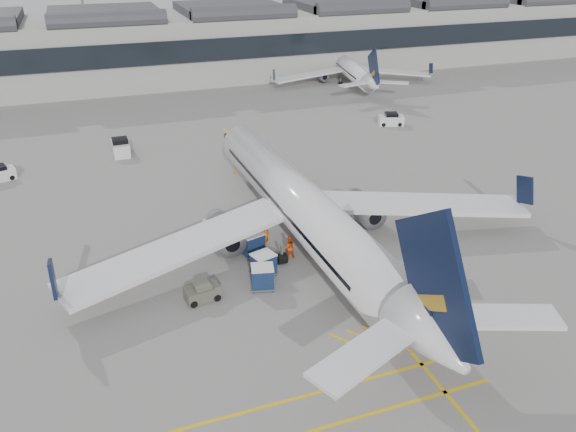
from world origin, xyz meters
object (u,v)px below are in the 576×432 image
object	(u,v)px
airliner_main	(304,209)
ramp_agent_b	(289,247)
belt_loader	(334,236)
pushback_tug	(202,292)
baggage_cart_a	(252,243)
ramp_agent_a	(266,236)

from	to	relation	value
airliner_main	ramp_agent_b	bearing A→B (deg)	-143.61
belt_loader	pushback_tug	world-z (taller)	belt_loader
airliner_main	pushback_tug	bearing A→B (deg)	-155.21
baggage_cart_a	pushback_tug	distance (m)	7.18
ramp_agent_b	pushback_tug	distance (m)	8.59
belt_loader	ramp_agent_b	size ratio (longest dim) A/B	2.27
belt_loader	ramp_agent_b	xyz separation A→B (m)	(-4.53, -1.19, 0.47)
pushback_tug	ramp_agent_a	bearing A→B (deg)	34.22
belt_loader	ramp_agent_b	world-z (taller)	ramp_agent_b
baggage_cart_a	ramp_agent_a	bearing A→B (deg)	14.31
baggage_cart_a	ramp_agent_a	world-z (taller)	baggage_cart_a
airliner_main	ramp_agent_a	bearing A→B (deg)	159.15
airliner_main	belt_loader	xyz separation A→B (m)	(2.67, -0.26, -2.90)
pushback_tug	ramp_agent_b	bearing A→B (deg)	16.30
baggage_cart_a	ramp_agent_b	size ratio (longest dim) A/B	1.14
ramp_agent_b	pushback_tug	xyz separation A→B (m)	(-7.89, -3.37, -0.38)
pushback_tug	airliner_main	bearing A→B (deg)	19.48
baggage_cart_a	ramp_agent_b	distance (m)	3.11
airliner_main	ramp_agent_b	world-z (taller)	airliner_main
ramp_agent_b	pushback_tug	world-z (taller)	ramp_agent_b
ramp_agent_a	airliner_main	bearing A→B (deg)	-65.36
belt_loader	baggage_cart_a	bearing A→B (deg)	157.59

